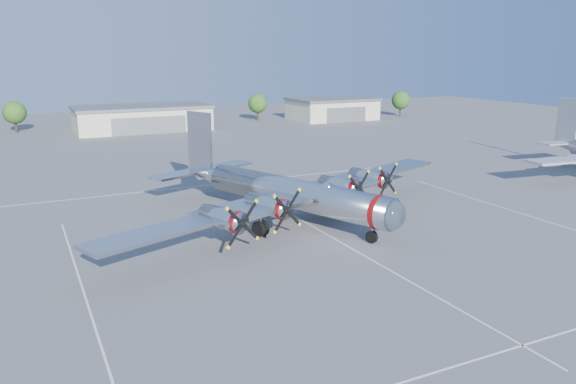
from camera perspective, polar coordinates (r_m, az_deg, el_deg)
name	(u,v)px	position (r m, az deg, el deg)	size (l,w,h in m)	color
ground	(331,237)	(52.02, 4.39, -4.57)	(260.00, 260.00, 0.00)	#5C5C5F
parking_lines	(341,242)	(50.60, 5.39, -5.13)	(60.00, 50.08, 0.01)	silver
hangar_center	(142,118)	(127.69, -14.60, 7.31)	(28.60, 14.60, 5.40)	#C1BA99
hangar_east	(332,109)	(144.98, 4.49, 8.45)	(20.60, 14.60, 5.40)	#C1BA99
tree_west	(14,113)	(133.04, -26.03, 7.26)	(4.80, 4.80, 6.64)	#382619
tree_east	(258,103)	(142.17, -3.10, 8.97)	(4.80, 4.80, 6.64)	#382619
tree_far_east	(401,100)	(154.34, 11.38, 9.12)	(4.80, 4.80, 6.64)	#382619
main_bomber_b29	(284,220)	(57.10, -0.37, -2.84)	(45.29, 30.98, 10.02)	silver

